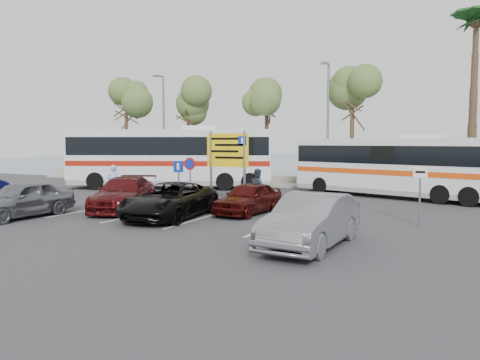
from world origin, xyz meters
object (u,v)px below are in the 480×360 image
at_px(coach_bus_right, 391,168).
at_px(pedestrian_far, 258,187).
at_px(car_red, 248,198).
at_px(street_lamp_left, 163,123).
at_px(car_silver_b, 311,221).
at_px(street_lamp_right, 328,119).
at_px(car_silver_a, 21,199).
at_px(pedestrian_near, 114,183).
at_px(direction_sign, 228,156).
at_px(suv_black, 170,200).
at_px(car_maroon, 124,194).
at_px(coach_bus_left, 171,159).

bearing_deg(coach_bus_right, pedestrian_far, -129.93).
bearing_deg(car_red, street_lamp_left, 141.79).
distance_m(street_lamp_left, car_silver_b, 24.54).
bearing_deg(street_lamp_right, car_red, -90.48).
relative_size(street_lamp_left, car_silver_a, 1.81).
relative_size(car_silver_a, pedestrian_near, 2.32).
bearing_deg(street_lamp_right, car_silver_a, -115.18).
distance_m(direction_sign, pedestrian_far, 2.14).
bearing_deg(pedestrian_far, street_lamp_right, -48.22).
relative_size(coach_bus_right, pedestrian_near, 6.01).
bearing_deg(car_silver_b, street_lamp_right, 106.90).
xyz_separation_m(car_silver_a, pedestrian_near, (-0.22, 5.78, 0.20)).
xyz_separation_m(street_lamp_right, pedestrian_near, (-8.22, -11.24, -3.64)).
bearing_deg(street_lamp_right, suv_black, -99.83).
distance_m(coach_bus_right, pedestrian_near, 15.16).
bearing_deg(car_maroon, pedestrian_far, 18.48).
distance_m(direction_sign, car_silver_a, 9.15).
relative_size(car_maroon, pedestrian_near, 2.69).
distance_m(car_silver_a, suv_black, 6.08).
bearing_deg(coach_bus_right, coach_bus_left, -175.44).
xyz_separation_m(street_lamp_left, coach_bus_left, (3.50, -4.14, -2.67)).
distance_m(car_maroon, car_silver_b, 10.46).
distance_m(car_maroon, car_red, 5.71).
relative_size(coach_bus_left, pedestrian_far, 7.41).
height_order(coach_bus_left, car_red, coach_bus_left).
xyz_separation_m(coach_bus_right, car_silver_b, (-0.24, -14.00, -0.85)).
height_order(street_lamp_right, car_red, street_lamp_right).
distance_m(car_maroon, pedestrian_far, 6.33).
bearing_deg(street_lamp_right, coach_bus_right, -33.86).
distance_m(street_lamp_right, pedestrian_far, 10.12).
xyz_separation_m(car_maroon, car_silver_b, (9.86, -3.48, 0.04)).
distance_m(pedestrian_near, pedestrian_far, 7.63).
height_order(coach_bus_right, car_maroon, coach_bus_right).
relative_size(car_silver_b, pedestrian_near, 2.49).
bearing_deg(car_maroon, suv_black, -38.71).
bearing_deg(pedestrian_far, coach_bus_left, 15.65).
xyz_separation_m(street_lamp_left, direction_sign, (11.00, -10.32, -2.17)).
xyz_separation_m(car_maroon, suv_black, (3.10, -0.90, -0.02)).
bearing_deg(direction_sign, pedestrian_far, 38.79).
height_order(coach_bus_right, car_silver_a, coach_bus_right).
height_order(direction_sign, pedestrian_near, direction_sign).
relative_size(street_lamp_right, car_maroon, 1.56).
height_order(suv_black, pedestrian_near, pedestrian_near).
xyz_separation_m(street_lamp_left, car_silver_a, (5.00, -17.02, -3.84)).
height_order(street_lamp_right, coach_bus_left, street_lamp_right).
xyz_separation_m(car_red, car_silver_b, (4.36, -5.00, 0.10)).
distance_m(car_silver_a, car_red, 9.35).
relative_size(street_lamp_right, car_silver_a, 1.81).
xyz_separation_m(car_red, pedestrian_near, (-8.12, 0.78, 0.27)).
height_order(coach_bus_right, car_silver_b, coach_bus_right).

